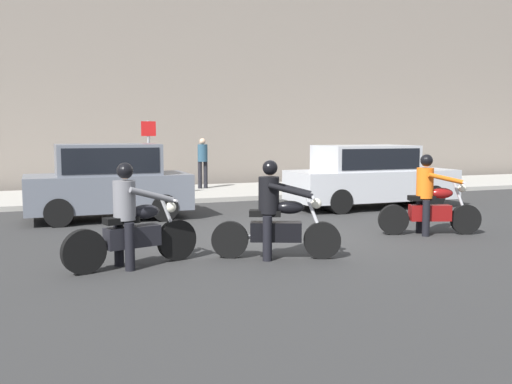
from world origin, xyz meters
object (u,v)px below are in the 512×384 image
motorcycle_with_rider_orange_stripe (429,202)px  parked_hatchback_slate_gray (108,181)px  street_sign_post (149,150)px  motorcycle_with_rider_gray (131,225)px  parked_sedan_silver (369,176)px  pedestrian_bystander (203,159)px  motorcycle_with_rider_black_leather (275,219)px

motorcycle_with_rider_orange_stripe → parked_hatchback_slate_gray: parked_hatchback_slate_gray is taller
motorcycle_with_rider_orange_stripe → street_sign_post: size_ratio=0.88×
motorcycle_with_rider_gray → parked_hatchback_slate_gray: 5.20m
parked_hatchback_slate_gray → parked_sedan_silver: bearing=-3.1°
motorcycle_with_rider_orange_stripe → motorcycle_with_rider_gray: size_ratio=0.93×
parked_sedan_silver → pedestrian_bystander: 6.42m
parked_sedan_silver → motorcycle_with_rider_gray: bearing=-146.4°
pedestrian_bystander → street_sign_post: bearing=-140.1°
motorcycle_with_rider_gray → street_sign_post: size_ratio=0.95×
street_sign_post → pedestrian_bystander: 2.88m
parked_sedan_silver → pedestrian_bystander: size_ratio=2.69×
motorcycle_with_rider_black_leather → motorcycle_with_rider_gray: bearing=174.7°
motorcycle_with_rider_orange_stripe → parked_sedan_silver: (1.12, 4.08, 0.21)m
parked_hatchback_slate_gray → motorcycle_with_rider_gray: bearing=-93.0°
motorcycle_with_rider_gray → parked_sedan_silver: size_ratio=0.47×
motorcycle_with_rider_black_leather → parked_hatchback_slate_gray: parked_hatchback_slate_gray is taller
motorcycle_with_rider_black_leather → motorcycle_with_rider_orange_stripe: 3.92m
motorcycle_with_rider_black_leather → motorcycle_with_rider_orange_stripe: bearing=14.0°
parked_sedan_silver → parked_hatchback_slate_gray: size_ratio=1.22×
parked_sedan_silver → street_sign_post: 6.57m
motorcycle_with_rider_gray → parked_hatchback_slate_gray: bearing=87.0°
street_sign_post → motorcycle_with_rider_gray: bearing=-102.4°
motorcycle_with_rider_gray → pedestrian_bystander: bearing=68.6°
motorcycle_with_rider_black_leather → parked_hatchback_slate_gray: 5.78m
motorcycle_with_rider_gray → street_sign_post: (1.88, 8.55, 0.88)m
motorcycle_with_rider_gray → motorcycle_with_rider_orange_stripe: bearing=6.8°
motorcycle_with_rider_gray → pedestrian_bystander: size_ratio=1.26×
motorcycle_with_rider_gray → parked_sedan_silver: bearing=33.6°
parked_sedan_silver → motorcycle_with_rider_black_leather: bearing=-134.4°
motorcycle_with_rider_gray → pedestrian_bystander: pedestrian_bystander is taller
motorcycle_with_rider_black_leather → parked_sedan_silver: parked_sedan_silver is taller
motorcycle_with_rider_black_leather → street_sign_post: (-0.44, 8.77, 0.87)m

